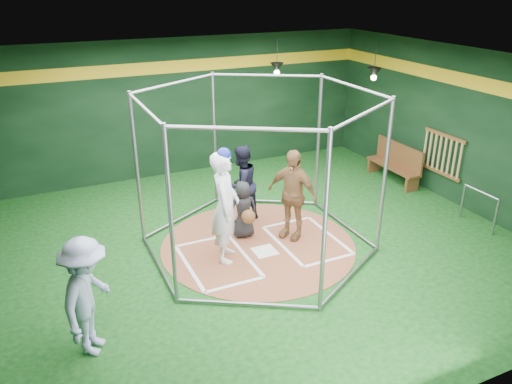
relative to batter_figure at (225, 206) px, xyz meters
name	(u,v)px	position (x,y,z in m)	size (l,w,h in m)	color
room_shell	(258,161)	(0.75, 0.20, 0.67)	(10.10, 9.10, 3.53)	#0D3A0F
clay_disc	(258,245)	(0.75, 0.19, -1.07)	(3.80, 3.80, 0.01)	brown
home_plate	(265,251)	(0.75, -0.11, -1.06)	(0.43, 0.43, 0.01)	white
batter_box_left	(217,261)	(-0.20, -0.06, -1.06)	(1.17, 1.77, 0.01)	white
batter_box_right	(306,240)	(1.70, -0.06, -1.06)	(1.17, 1.77, 0.01)	white
batting_cage	(258,174)	(0.75, 0.19, 0.42)	(4.05, 4.67, 3.00)	gray
bat_rack	(442,154)	(5.67, 0.59, -0.03)	(0.07, 1.25, 0.98)	brown
pendant_lamp_near	(277,68)	(2.95, 3.79, 1.66)	(0.34, 0.34, 0.90)	black
pendant_lamp_far	(374,73)	(4.75, 2.19, 1.66)	(0.34, 0.34, 0.90)	black
batter_figure	(225,206)	(0.00, 0.00, 0.00)	(0.78, 0.91, 2.16)	white
visitor_leopard	(292,194)	(1.50, 0.24, -0.15)	(1.08, 0.45, 1.84)	#B5844D
catcher_figure	(244,210)	(0.63, 0.64, -0.49)	(0.62, 0.62, 1.17)	black
umpire	(241,184)	(0.87, 1.31, -0.23)	(0.82, 0.64, 1.68)	black
bystander_blue	(88,297)	(-2.61, -1.53, -0.20)	(1.14, 0.66, 1.77)	#A3B2D8
dugout_bench	(396,162)	(5.37, 1.79, -0.58)	(0.39, 1.69, 0.99)	brown
steel_railing	(480,203)	(5.30, -0.98, -0.55)	(0.05, 0.92, 0.79)	gray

